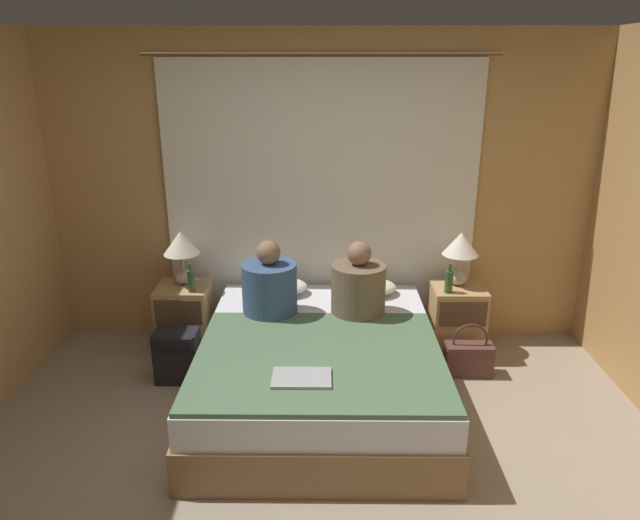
{
  "coord_description": "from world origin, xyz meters",
  "views": [
    {
      "loc": [
        0.04,
        -2.51,
        2.25
      ],
      "look_at": [
        0.0,
        1.24,
        0.94
      ],
      "focal_mm": 32.0,
      "sensor_mm": 36.0,
      "label": 1
    }
  ],
  "objects_px": {
    "lamp_right": "(461,249)",
    "beer_bottle_on_right_stand": "(449,281)",
    "bed": "(320,370)",
    "laptop_on_bed": "(302,378)",
    "pillow_left": "(276,287)",
    "person_left_in_bed": "(270,287)",
    "nightstand_left": "(185,319)",
    "backpack_on_floor": "(177,353)",
    "person_right_in_bed": "(358,287)",
    "handbag_on_floor": "(468,358)",
    "nightstand_right": "(456,320)",
    "lamp_left": "(181,248)",
    "pillow_right": "(365,287)",
    "beer_bottle_on_left_stand": "(191,280)"
  },
  "relations": [
    {
      "from": "lamp_right",
      "to": "handbag_on_floor",
      "type": "height_order",
      "value": "lamp_right"
    },
    {
      "from": "lamp_right",
      "to": "beer_bottle_on_right_stand",
      "type": "bearing_deg",
      "value": -123.43
    },
    {
      "from": "backpack_on_floor",
      "to": "pillow_right",
      "type": "bearing_deg",
      "value": 19.37
    },
    {
      "from": "person_left_in_bed",
      "to": "handbag_on_floor",
      "type": "relative_size",
      "value": 1.35
    },
    {
      "from": "person_left_in_bed",
      "to": "lamp_left",
      "type": "bearing_deg",
      "value": 150.37
    },
    {
      "from": "bed",
      "to": "beer_bottle_on_right_stand",
      "type": "xyz_separation_m",
      "value": [
        0.98,
        0.61,
        0.42
      ]
    },
    {
      "from": "bed",
      "to": "pillow_left",
      "type": "bearing_deg",
      "value": 114.87
    },
    {
      "from": "pillow_left",
      "to": "backpack_on_floor",
      "type": "xyz_separation_m",
      "value": [
        -0.7,
        -0.49,
        -0.33
      ]
    },
    {
      "from": "person_right_in_bed",
      "to": "handbag_on_floor",
      "type": "xyz_separation_m",
      "value": [
        0.84,
        0.01,
        -0.57
      ]
    },
    {
      "from": "beer_bottle_on_right_stand",
      "to": "nightstand_left",
      "type": "bearing_deg",
      "value": 177.09
    },
    {
      "from": "lamp_right",
      "to": "handbag_on_floor",
      "type": "distance_m",
      "value": 0.84
    },
    {
      "from": "lamp_left",
      "to": "beer_bottle_on_right_stand",
      "type": "xyz_separation_m",
      "value": [
        2.08,
        -0.16,
        -0.21
      ]
    },
    {
      "from": "nightstand_right",
      "to": "pillow_right",
      "type": "bearing_deg",
      "value": 176.8
    },
    {
      "from": "pillow_right",
      "to": "backpack_on_floor",
      "type": "bearing_deg",
      "value": -160.63
    },
    {
      "from": "nightstand_right",
      "to": "pillow_left",
      "type": "xyz_separation_m",
      "value": [
        -1.45,
        0.04,
        0.27
      ]
    },
    {
      "from": "person_left_in_bed",
      "to": "backpack_on_floor",
      "type": "distance_m",
      "value": 0.85
    },
    {
      "from": "pillow_left",
      "to": "beer_bottle_on_right_stand",
      "type": "bearing_deg",
      "value": -6.27
    },
    {
      "from": "pillow_right",
      "to": "backpack_on_floor",
      "type": "relative_size",
      "value": 1.26
    },
    {
      "from": "person_right_in_bed",
      "to": "beer_bottle_on_right_stand",
      "type": "distance_m",
      "value": 0.75
    },
    {
      "from": "pillow_right",
      "to": "beer_bottle_on_right_stand",
      "type": "distance_m",
      "value": 0.66
    },
    {
      "from": "bed",
      "to": "laptop_on_bed",
      "type": "xyz_separation_m",
      "value": [
        -0.1,
        -0.59,
        0.29
      ]
    },
    {
      "from": "bed",
      "to": "pillow_left",
      "type": "xyz_separation_m",
      "value": [
        -0.35,
        0.76,
        0.31
      ]
    },
    {
      "from": "nightstand_left",
      "to": "person_right_in_bed",
      "type": "relative_size",
      "value": 1.02
    },
    {
      "from": "nightstand_left",
      "to": "backpack_on_floor",
      "type": "bearing_deg",
      "value": -84.92
    },
    {
      "from": "lamp_left",
      "to": "person_right_in_bed",
      "type": "xyz_separation_m",
      "value": [
        1.37,
        -0.41,
        -0.16
      ]
    },
    {
      "from": "person_right_in_bed",
      "to": "laptop_on_bed",
      "type": "relative_size",
      "value": 1.64
    },
    {
      "from": "bed",
      "to": "handbag_on_floor",
      "type": "height_order",
      "value": "bed"
    },
    {
      "from": "person_left_in_bed",
      "to": "person_right_in_bed",
      "type": "xyz_separation_m",
      "value": [
        0.64,
        0.0,
        -0.0
      ]
    },
    {
      "from": "beer_bottle_on_right_stand",
      "to": "lamp_left",
      "type": "bearing_deg",
      "value": 175.48
    },
    {
      "from": "bed",
      "to": "lamp_right",
      "type": "distance_m",
      "value": 1.48
    },
    {
      "from": "pillow_left",
      "to": "beer_bottle_on_left_stand",
      "type": "xyz_separation_m",
      "value": [
        -0.64,
        -0.15,
        0.11
      ]
    },
    {
      "from": "pillow_left",
      "to": "laptop_on_bed",
      "type": "relative_size",
      "value": 1.46
    },
    {
      "from": "nightstand_left",
      "to": "handbag_on_floor",
      "type": "distance_m",
      "value": 2.24
    },
    {
      "from": "nightstand_left",
      "to": "beer_bottle_on_left_stand",
      "type": "xyz_separation_m",
      "value": [
        0.1,
        -0.11,
        0.37
      ]
    },
    {
      "from": "lamp_left",
      "to": "handbag_on_floor",
      "type": "bearing_deg",
      "value": -10.41
    },
    {
      "from": "lamp_left",
      "to": "lamp_right",
      "type": "bearing_deg",
      "value": 0.0
    },
    {
      "from": "beer_bottle_on_right_stand",
      "to": "pillow_left",
      "type": "bearing_deg",
      "value": 173.73
    },
    {
      "from": "nightstand_right",
      "to": "beer_bottle_on_left_stand",
      "type": "bearing_deg",
      "value": -177.1
    },
    {
      "from": "bed",
      "to": "handbag_on_floor",
      "type": "bearing_deg",
      "value": 18.39
    },
    {
      "from": "nightstand_right",
      "to": "lamp_left",
      "type": "height_order",
      "value": "lamp_left"
    },
    {
      "from": "lamp_right",
      "to": "bed",
      "type": "bearing_deg",
      "value": -144.49
    },
    {
      "from": "nightstand_right",
      "to": "lamp_right",
      "type": "bearing_deg",
      "value": 90.0
    },
    {
      "from": "pillow_right",
      "to": "beer_bottle_on_right_stand",
      "type": "xyz_separation_m",
      "value": [
        0.63,
        -0.15,
        0.11
      ]
    },
    {
      "from": "lamp_right",
      "to": "backpack_on_floor",
      "type": "height_order",
      "value": "lamp_right"
    },
    {
      "from": "pillow_left",
      "to": "beer_bottle_on_left_stand",
      "type": "bearing_deg",
      "value": -167.09
    },
    {
      "from": "nightstand_left",
      "to": "pillow_right",
      "type": "height_order",
      "value": "pillow_right"
    },
    {
      "from": "nightstand_right",
      "to": "handbag_on_floor",
      "type": "bearing_deg",
      "value": -85.24
    },
    {
      "from": "pillow_left",
      "to": "person_left_in_bed",
      "type": "bearing_deg",
      "value": -91.81
    },
    {
      "from": "bed",
      "to": "nightstand_right",
      "type": "distance_m",
      "value": 1.31
    },
    {
      "from": "person_left_in_bed",
      "to": "person_right_in_bed",
      "type": "bearing_deg",
      "value": 0.0
    }
  ]
}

